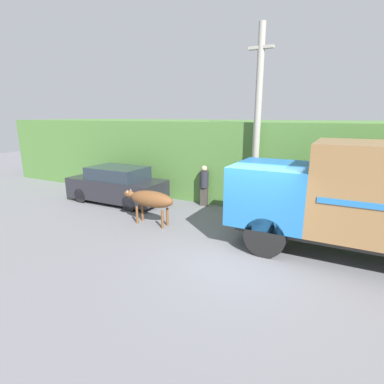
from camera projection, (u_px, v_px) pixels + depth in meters
ground_plane at (244, 256)px, 8.40m from camera, size 60.00×60.00×0.00m
hillside_embankment at (295, 159)px, 14.53m from camera, size 32.00×6.93×3.57m
building_backdrop at (207, 160)px, 14.66m from camera, size 6.36×2.70×3.36m
cargo_truck at (381, 198)px, 7.67m from camera, size 7.32×2.43×3.17m
brown_cow at (150, 199)px, 10.64m from camera, size 2.10×0.59×1.24m
parked_suv at (117, 185)px, 13.46m from camera, size 4.47×1.85×1.62m
pedestrian_on_hill at (204, 184)px, 12.90m from camera, size 0.45×0.45×1.76m
utility_pole at (257, 122)px, 11.19m from camera, size 0.90×0.25×7.00m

